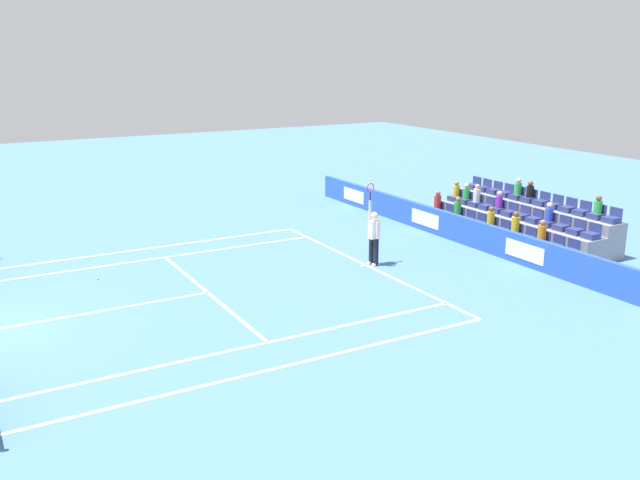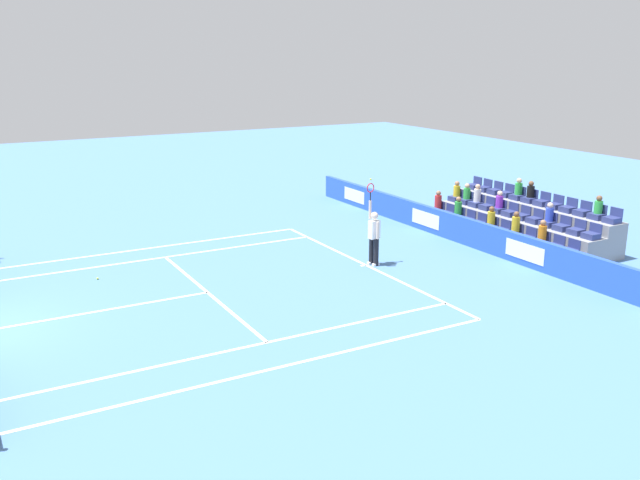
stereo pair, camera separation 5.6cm
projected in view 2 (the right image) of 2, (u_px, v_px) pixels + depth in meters
line_baseline at (366, 265)px, 22.66m from camera, size 10.97×0.10×0.01m
line_service at (208, 292)px, 20.08m from camera, size 8.23×0.10×0.01m
line_centre_service at (95, 312)px, 18.57m from camera, size 0.10×6.40×0.01m
line_singles_sideline_left at (152, 259)px, 23.33m from camera, size 0.10×11.89×0.01m
line_singles_sideline_right at (250, 346)px, 16.40m from camera, size 0.10×11.89×0.01m
line_doubles_sideline_left at (141, 249)px, 24.48m from camera, size 0.10×11.89×0.01m
line_doubles_sideline_right at (275, 368)px, 15.24m from camera, size 0.10×11.89×0.01m
line_centre_mark at (363, 265)px, 22.62m from camera, size 0.10×0.20×0.01m
sponsor_barrier at (473, 233)px, 24.67m from camera, size 20.95×0.22×0.99m
tennis_player at (374, 236)px, 22.46m from camera, size 0.53×0.39×2.85m
stadium_stand at (520, 224)px, 25.76m from camera, size 7.44×2.85×2.10m
loose_tennis_ball at (98, 278)px, 21.22m from camera, size 0.07×0.07×0.07m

